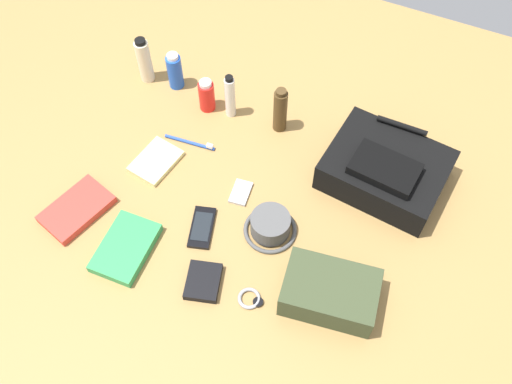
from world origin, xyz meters
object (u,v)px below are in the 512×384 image
wristwatch (250,299)px  media_player (241,193)px  cologne_bottle (280,110)px  sunscreen_spray (207,95)px  toothbrush (193,143)px  toothpaste_tube (230,97)px  travel_guidebook (126,248)px  wallet (203,282)px  backpack (385,170)px  lotion_bottle (144,60)px  notepad (156,161)px  deodorant_spray (175,71)px  cell_phone (202,227)px  paperback_novel (77,209)px  toiletry_pouch (330,291)px  bucket_hat (270,226)px

wristwatch → media_player: bearing=119.4°
cologne_bottle → media_player: (-0.01, -0.28, -0.08)m
sunscreen_spray → toothbrush: (0.03, -0.16, -0.05)m
wristwatch → toothpaste_tube: bearing=120.1°
cologne_bottle → travel_guidebook: (-0.22, -0.59, -0.07)m
travel_guidebook → toothbrush: bearing=90.4°
toothpaste_tube → wallet: (0.19, -0.57, -0.07)m
sunscreen_spray → toothpaste_tube: size_ratio=0.71×
backpack → lotion_bottle: (-0.86, 0.08, 0.03)m
wristwatch → notepad: notepad is taller
toothpaste_tube → notepad: toothpaste_tube is taller
lotion_bottle → deodorant_spray: lotion_bottle is taller
travel_guidebook → backpack: bearing=41.8°
backpack → sunscreen_spray: (-0.61, 0.04, 0.00)m
backpack → cologne_bottle: bearing=170.4°
wristwatch → cologne_bottle: bearing=105.5°
travel_guidebook → media_player: travel_guidebook is taller
toothpaste_tube → cologne_bottle: (0.17, 0.01, 0.00)m
cell_phone → paperback_novel: bearing=-164.7°
notepad → toothpaste_tube: bearing=74.6°
lotion_bottle → notepad: 0.37m
backpack → travel_guidebook: backpack is taller
toiletry_pouch → media_player: (-0.36, 0.20, -0.04)m
lotion_bottle → toothbrush: bearing=-35.0°
toothpaste_tube → bucket_hat: bearing=-50.2°
cologne_bottle → cell_phone: cologne_bottle is taller
sunscreen_spray → wallet: size_ratio=1.09×
toiletry_pouch → sunscreen_spray: 0.76m
sunscreen_spray → wristwatch: bearing=-53.8°
toothpaste_tube → cell_phone: size_ratio=1.17×
deodorant_spray → paperback_novel: deodorant_spray is taller
media_player → notepad: 0.29m
wristwatch → sunscreen_spray: bearing=126.2°
backpack → notepad: 0.70m
backpack → sunscreen_spray: size_ratio=3.08×
backpack → travel_guidebook: 0.79m
notepad → cologne_bottle: bearing=53.6°
backpack → lotion_bottle: size_ratio=2.14×
media_player → backpack: bearing=30.7°
deodorant_spray → cell_phone: deodorant_spray is taller
backpack → toothpaste_tube: bearing=174.7°
lotion_bottle → sunscreen_spray: (0.25, -0.03, -0.03)m
toiletry_pouch → cell_phone: toiletry_pouch is taller
wristwatch → wallet: 0.14m
toothpaste_tube → paperback_novel: 0.58m
media_player → notepad: size_ratio=0.60×
deodorant_spray → toothbrush: bearing=-50.7°
toothpaste_tube → travel_guidebook: 0.58m
bucket_hat → deodorant_spray: bearing=142.9°
toothpaste_tube → cologne_bottle: cologne_bottle is taller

